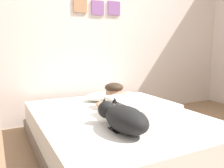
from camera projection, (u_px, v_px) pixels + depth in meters
The scene contains 8 objects.
ground_plane at pixel (166, 159), 2.09m from camera, with size 13.38×13.38×0.00m, color #8C6B4C.
back_wall at pixel (96, 30), 3.28m from camera, with size 4.69×0.12×2.50m.
bed at pixel (117, 131), 2.30m from camera, with size 1.53×1.98×0.35m.
pillow at pixel (106, 96), 2.86m from camera, with size 0.52×0.32×0.11m, color white.
person_lying at pixel (132, 105), 2.20m from camera, with size 0.43×0.92×0.27m.
dog at pixel (123, 118), 1.79m from camera, with size 0.26×0.57×0.21m.
coffee_cup at pixel (118, 101), 2.64m from camera, with size 0.12×0.09×0.07m.
cell_phone at pixel (115, 130), 1.81m from camera, with size 0.07×0.14×0.01m, color black.
Camera 1 is at (-1.34, -1.52, 0.99)m, focal length 37.13 mm.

